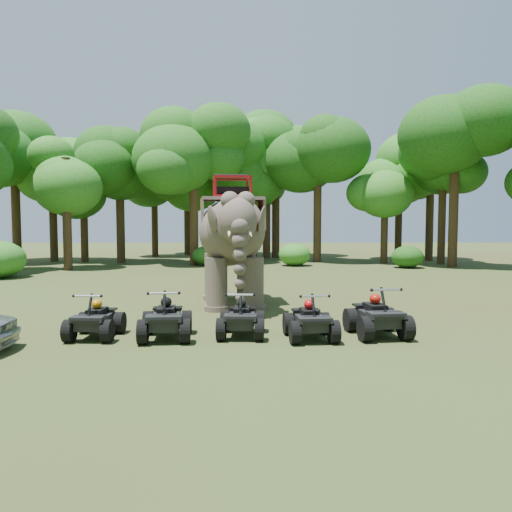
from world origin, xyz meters
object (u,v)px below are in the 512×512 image
object	(u,v)px
elephant	(232,239)
atv_3	(310,315)
atv_1	(166,314)
atv_0	(95,315)
atv_4	(377,310)
atv_2	(241,313)

from	to	relation	value
elephant	atv_3	size ratio (longest dim) A/B	3.40
atv_1	atv_3	xyz separation A→B (m)	(3.64, -0.07, -0.04)
atv_0	atv_4	size ratio (longest dim) A/B	0.90
atv_2	atv_3	distance (m)	1.77
atv_3	atv_4	world-z (taller)	atv_4
elephant	atv_0	distance (m)	6.24
atv_1	atv_2	size ratio (longest dim) A/B	1.07
atv_1	atv_3	distance (m)	3.64
atv_1	atv_4	distance (m)	5.42
atv_3	elephant	bearing A→B (deg)	107.60
elephant	atv_2	bearing A→B (deg)	-91.60
elephant	atv_4	bearing A→B (deg)	-57.70
atv_3	atv_4	xyz separation A→B (m)	(1.77, 0.33, 0.06)
atv_3	atv_4	bearing A→B (deg)	5.52
atv_1	atv_2	world-z (taller)	atv_1
atv_0	atv_4	distance (m)	7.23
elephant	atv_0	world-z (taller)	elephant
elephant	atv_0	size ratio (longest dim) A/B	3.46
atv_0	atv_1	world-z (taller)	atv_1
elephant	atv_0	xyz separation A→B (m)	(-3.29, -5.02, -1.73)
atv_1	atv_2	xyz separation A→B (m)	(1.90, 0.26, -0.04)
elephant	atv_4	world-z (taller)	elephant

